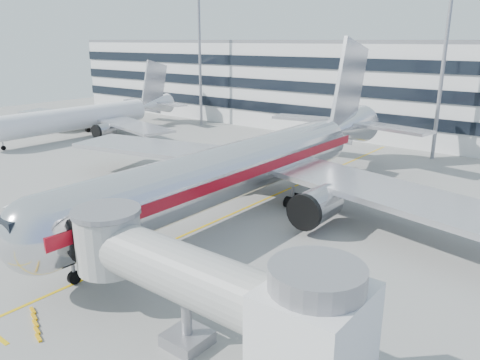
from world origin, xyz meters
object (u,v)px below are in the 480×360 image
Objects in this scene: cargo_container_right at (58,200)px; ramp_worker at (34,215)px; belt_loader at (80,226)px; baggage_tug at (36,228)px; main_jet at (253,163)px; cargo_container_front at (52,216)px; cargo_container_left at (18,214)px.

ramp_worker is (2.51, -3.75, 0.25)m from cargo_container_right.
belt_loader reaches higher than baggage_tug.
belt_loader is 7.63m from cargo_container_right.
baggage_tug is 7.25m from cargo_container_right.
main_jet is 28.65× the size of cargo_container_front.
cargo_container_front is at bearing -175.97° from belt_loader.
baggage_tug reaches higher than cargo_container_left.
belt_loader is 2.71× the size of ramp_worker.
ramp_worker is (-4.75, -1.39, 0.27)m from belt_loader.
cargo_container_right is (-14.27, -12.29, -3.50)m from main_jet.
cargo_container_front is (-1.70, 2.41, -0.11)m from baggage_tug.
cargo_container_left is (-13.40, -16.64, -3.39)m from main_jet.
cargo_container_right is at bearing 101.30° from cargo_container_left.
main_jet reaches higher than cargo_container_front.
main_jet is 25.71× the size of ramp_worker.
main_jet is 20.15m from ramp_worker.
cargo_container_left is 1.03× the size of ramp_worker.
belt_loader is 3.75m from cargo_container_front.
ramp_worker is at bearing 20.29° from cargo_container_left.
ramp_worker is at bearing -163.72° from belt_loader.
ramp_worker is at bearing 154.61° from baggage_tug.
main_jet reaches higher than baggage_tug.
main_jet is 16.62m from belt_loader.
baggage_tug is 2.95m from cargo_container_front.
belt_loader is 1.70× the size of baggage_tug.
cargo_container_front is (3.52, -2.62, 0.05)m from cargo_container_right.
baggage_tug is (-9.05, -17.32, -3.34)m from main_jet.
baggage_tug is 1.59× the size of ramp_worker.
baggage_tug is 1.88× the size of cargo_container_right.
main_jet is at bearing 62.40° from baggage_tug.
main_jet reaches higher than belt_loader.
cargo_container_right is 0.85× the size of ramp_worker.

